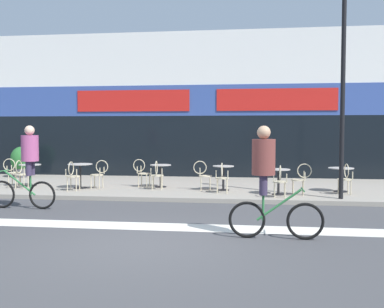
{
  "coord_description": "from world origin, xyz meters",
  "views": [
    {
      "loc": [
        1.86,
        -7.47,
        1.99
      ],
      "look_at": [
        0.07,
        6.17,
        1.23
      ],
      "focal_mm": 42.0,
      "sensor_mm": 36.0,
      "label": 1
    }
  ],
  "objects_px": {
    "cafe_chair_4_side": "(301,177)",
    "bistro_table_0": "(30,171)",
    "cafe_chair_2_near": "(157,173)",
    "cyclist_1": "(28,162)",
    "cafe_chair_1_near": "(72,174)",
    "cafe_chair_2_side": "(142,171)",
    "bistro_table_1": "(80,171)",
    "planter_pot": "(21,161)",
    "bistro_table_4": "(279,177)",
    "bistro_table_3": "(223,173)",
    "bistro_table_2": "(161,171)",
    "cafe_chair_0_side": "(12,170)",
    "cafe_chair_1_side": "(99,172)",
    "cafe_chair_3_near": "(222,176)",
    "cafe_chair_0_near": "(20,172)",
    "bistro_table_5": "(341,174)",
    "lamp_post": "(343,80)",
    "cafe_chair_4_near": "(280,179)",
    "cyclist_0": "(267,174)",
    "cafe_chair_5_near": "(345,177)",
    "cafe_chair_3_side": "(203,173)"
  },
  "relations": [
    {
      "from": "bistro_table_1",
      "to": "lamp_post",
      "type": "relative_size",
      "value": 0.14
    },
    {
      "from": "cafe_chair_2_side",
      "to": "planter_pot",
      "type": "height_order",
      "value": "planter_pot"
    },
    {
      "from": "cafe_chair_2_near",
      "to": "cyclist_1",
      "type": "distance_m",
      "value": 4.05
    },
    {
      "from": "bistro_table_2",
      "to": "cafe_chair_3_near",
      "type": "bearing_deg",
      "value": -28.66
    },
    {
      "from": "bistro_table_4",
      "to": "cafe_chair_3_side",
      "type": "xyz_separation_m",
      "value": [
        -2.24,
        0.7,
        -0.0
      ]
    },
    {
      "from": "cafe_chair_0_near",
      "to": "bistro_table_5",
      "type": "bearing_deg",
      "value": -88.44
    },
    {
      "from": "bistro_table_3",
      "to": "cafe_chair_2_side",
      "type": "relative_size",
      "value": 0.84
    },
    {
      "from": "cafe_chair_2_side",
      "to": "cyclist_1",
      "type": "height_order",
      "value": "cyclist_1"
    },
    {
      "from": "cafe_chair_4_side",
      "to": "bistro_table_1",
      "type": "bearing_deg",
      "value": -2.71
    },
    {
      "from": "cafe_chair_1_side",
      "to": "cafe_chair_3_near",
      "type": "relative_size",
      "value": 1.0
    },
    {
      "from": "bistro_table_2",
      "to": "cafe_chair_5_near",
      "type": "height_order",
      "value": "cafe_chair_5_near"
    },
    {
      "from": "cafe_chair_2_side",
      "to": "bistro_table_4",
      "type": "bearing_deg",
      "value": -9.35
    },
    {
      "from": "cafe_chair_0_side",
      "to": "cafe_chair_5_near",
      "type": "height_order",
      "value": "same"
    },
    {
      "from": "cafe_chair_1_near",
      "to": "cafe_chair_2_near",
      "type": "height_order",
      "value": "same"
    },
    {
      "from": "bistro_table_0",
      "to": "cafe_chair_4_near",
      "type": "distance_m",
      "value": 8.16
    },
    {
      "from": "cafe_chair_1_near",
      "to": "cyclist_1",
      "type": "distance_m",
      "value": 2.49
    },
    {
      "from": "cafe_chair_0_near",
      "to": "cyclist_0",
      "type": "distance_m",
      "value": 9.08
    },
    {
      "from": "cafe_chair_4_side",
      "to": "lamp_post",
      "type": "bearing_deg",
      "value": 153.37
    },
    {
      "from": "cafe_chair_4_side",
      "to": "lamp_post",
      "type": "distance_m",
      "value": 2.9
    },
    {
      "from": "bistro_table_1",
      "to": "cyclist_0",
      "type": "height_order",
      "value": "cyclist_0"
    },
    {
      "from": "cafe_chair_1_side",
      "to": "cafe_chair_5_near",
      "type": "distance_m",
      "value": 7.42
    },
    {
      "from": "bistro_table_3",
      "to": "cyclist_0",
      "type": "height_order",
      "value": "cyclist_0"
    },
    {
      "from": "cafe_chair_2_near",
      "to": "bistro_table_0",
      "type": "bearing_deg",
      "value": 81.03
    },
    {
      "from": "bistro_table_5",
      "to": "cafe_chair_4_side",
      "type": "relative_size",
      "value": 0.83
    },
    {
      "from": "cafe_chair_1_side",
      "to": "cafe_chair_5_near",
      "type": "bearing_deg",
      "value": -179.89
    },
    {
      "from": "cafe_chair_1_side",
      "to": "cafe_chair_4_side",
      "type": "relative_size",
      "value": 1.0
    },
    {
      "from": "cafe_chair_1_side",
      "to": "lamp_post",
      "type": "bearing_deg",
      "value": 173.85
    },
    {
      "from": "cafe_chair_2_side",
      "to": "lamp_post",
      "type": "bearing_deg",
      "value": -10.23
    },
    {
      "from": "cafe_chair_4_side",
      "to": "lamp_post",
      "type": "height_order",
      "value": "lamp_post"
    },
    {
      "from": "bistro_table_2",
      "to": "cafe_chair_1_side",
      "type": "relative_size",
      "value": 0.81
    },
    {
      "from": "bistro_table_3",
      "to": "bistro_table_0",
      "type": "bearing_deg",
      "value": 177.95
    },
    {
      "from": "planter_pot",
      "to": "cafe_chair_1_side",
      "type": "bearing_deg",
      "value": -34.43
    },
    {
      "from": "bistro_table_4",
      "to": "cafe_chair_2_near",
      "type": "distance_m",
      "value": 3.71
    },
    {
      "from": "bistro_table_3",
      "to": "cafe_chair_0_near",
      "type": "xyz_separation_m",
      "value": [
        -6.38,
        -0.4,
        -0.02
      ]
    },
    {
      "from": "cafe_chair_2_side",
      "to": "cyclist_0",
      "type": "distance_m",
      "value": 7.11
    },
    {
      "from": "bistro_table_1",
      "to": "cyclist_1",
      "type": "height_order",
      "value": "cyclist_1"
    },
    {
      "from": "bistro_table_1",
      "to": "cyclist_1",
      "type": "distance_m",
      "value": 3.09
    },
    {
      "from": "bistro_table_5",
      "to": "cafe_chair_0_near",
      "type": "relative_size",
      "value": 0.83
    },
    {
      "from": "lamp_post",
      "to": "cafe_chair_5_near",
      "type": "bearing_deg",
      "value": 70.99
    },
    {
      "from": "bistro_table_3",
      "to": "cyclist_1",
      "type": "distance_m",
      "value": 5.68
    },
    {
      "from": "cafe_chair_3_side",
      "to": "planter_pot",
      "type": "bearing_deg",
      "value": 152.96
    },
    {
      "from": "bistro_table_2",
      "to": "cafe_chair_0_side",
      "type": "height_order",
      "value": "cafe_chair_0_side"
    },
    {
      "from": "cafe_chair_1_near",
      "to": "cafe_chair_2_side",
      "type": "height_order",
      "value": "same"
    },
    {
      "from": "bistro_table_4",
      "to": "cafe_chair_4_side",
      "type": "height_order",
      "value": "cafe_chair_4_side"
    },
    {
      "from": "cafe_chair_1_near",
      "to": "lamp_post",
      "type": "bearing_deg",
      "value": -94.68
    },
    {
      "from": "cafe_chair_0_side",
      "to": "lamp_post",
      "type": "height_order",
      "value": "lamp_post"
    },
    {
      "from": "bistro_table_1",
      "to": "cafe_chair_0_side",
      "type": "distance_m",
      "value": 2.5
    },
    {
      "from": "planter_pot",
      "to": "cafe_chair_0_near",
      "type": "bearing_deg",
      "value": -62.07
    },
    {
      "from": "bistro_table_4",
      "to": "cafe_chair_0_near",
      "type": "height_order",
      "value": "cafe_chair_0_near"
    },
    {
      "from": "cafe_chair_4_side",
      "to": "bistro_table_0",
      "type": "bearing_deg",
      "value": -3.81
    }
  ]
}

